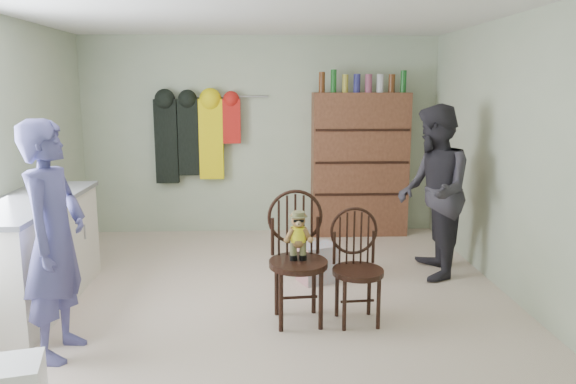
{
  "coord_description": "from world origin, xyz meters",
  "views": [
    {
      "loc": [
        0.03,
        -4.71,
        1.88
      ],
      "look_at": [
        0.25,
        0.2,
        0.95
      ],
      "focal_mm": 35.0,
      "sensor_mm": 36.0,
      "label": 1
    }
  ],
  "objects_px": {
    "counter": "(32,253)",
    "chair_far": "(356,262)",
    "dresser": "(359,163)",
    "chair_front": "(297,248)"
  },
  "relations": [
    {
      "from": "counter",
      "to": "chair_far",
      "type": "bearing_deg",
      "value": -8.78
    },
    {
      "from": "counter",
      "to": "chair_far",
      "type": "relative_size",
      "value": 2.02
    },
    {
      "from": "chair_far",
      "to": "dresser",
      "type": "xyz_separation_m",
      "value": [
        0.48,
        2.72,
        0.42
      ]
    },
    {
      "from": "chair_front",
      "to": "chair_far",
      "type": "bearing_deg",
      "value": -8.39
    },
    {
      "from": "chair_front",
      "to": "chair_far",
      "type": "distance_m",
      "value": 0.49
    },
    {
      "from": "chair_front",
      "to": "counter",
      "type": "bearing_deg",
      "value": 165.57
    },
    {
      "from": "chair_far",
      "to": "dresser",
      "type": "bearing_deg",
      "value": 75.63
    },
    {
      "from": "dresser",
      "to": "chair_far",
      "type": "bearing_deg",
      "value": -99.96
    },
    {
      "from": "chair_front",
      "to": "chair_far",
      "type": "height_order",
      "value": "chair_front"
    },
    {
      "from": "chair_far",
      "to": "dresser",
      "type": "distance_m",
      "value": 2.79
    }
  ]
}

